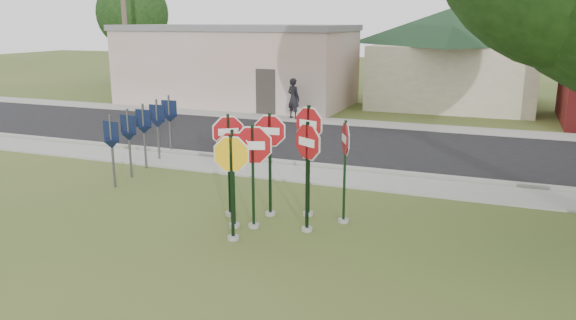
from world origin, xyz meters
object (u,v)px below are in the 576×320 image
at_px(stop_sign_left, 233,167).
at_px(pedestrian, 294,98).
at_px(stop_sign_yellow, 232,174).
at_px(stop_sign_center, 253,161).
at_px(utility_pole_near, 124,9).

height_order(stop_sign_left, pedestrian, stop_sign_left).
xyz_separation_m(stop_sign_yellow, stop_sign_left, (-0.31, 0.66, -0.03)).
bearing_deg(stop_sign_center, stop_sign_yellow, -97.24).
height_order(stop_sign_center, stop_sign_left, stop_sign_center).
bearing_deg(utility_pole_near, stop_sign_yellow, -47.36).
distance_m(stop_sign_yellow, stop_sign_left, 0.73).
bearing_deg(pedestrian, stop_sign_left, 128.49).
bearing_deg(stop_sign_yellow, utility_pole_near, 132.64).
xyz_separation_m(stop_sign_left, pedestrian, (-3.73, 13.38, -0.39)).
relative_size(stop_sign_left, pedestrian, 1.24).
bearing_deg(stop_sign_left, utility_pole_near, 133.28).
distance_m(stop_sign_center, pedestrian, 13.88).
bearing_deg(stop_sign_left, pedestrian, 105.58).
xyz_separation_m(utility_pole_near, pedestrian, (9.67, -0.86, -3.99)).
height_order(stop_sign_yellow, pedestrian, stop_sign_yellow).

